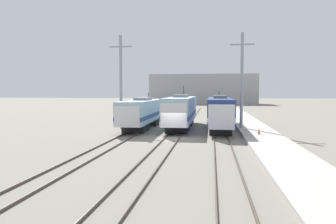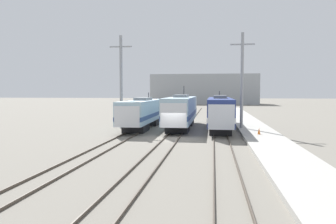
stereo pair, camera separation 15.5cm
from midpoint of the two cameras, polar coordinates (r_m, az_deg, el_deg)
ground_plane at (r=33.07m, az=0.63°, el=-4.60°), size 400.00×400.00×0.00m
rail_pair_far_left at (r=34.00m, az=-7.56°, el=-4.28°), size 1.51×120.00×0.15m
rail_pair_center at (r=33.06m, az=0.63°, el=-4.47°), size 1.51×120.00×0.15m
rail_pair_far_right at (r=32.83m, az=9.12°, el=-4.57°), size 1.51×120.00×0.15m
locomotive_far_left at (r=41.80m, az=-4.60°, el=-0.08°), size 3.00×16.19×4.58m
locomotive_center at (r=41.56m, az=2.13°, el=0.16°), size 3.05×16.62×5.49m
locomotive_far_right at (r=40.31m, az=8.88°, el=-0.05°), size 2.85×16.80×4.77m
catenary_tower_left at (r=42.06m, az=-8.31°, el=5.41°), size 2.89×0.37×11.76m
catenary_tower_right at (r=40.58m, az=12.62°, el=5.43°), size 2.89×0.37×11.76m
platform at (r=33.19m, az=16.40°, el=-4.44°), size 4.00×120.00×0.31m
traffic_cone at (r=34.98m, az=15.45°, el=-3.21°), size 0.28×0.28×0.67m
depot_building at (r=126.80m, az=6.14°, el=3.95°), size 39.65×15.17×11.12m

